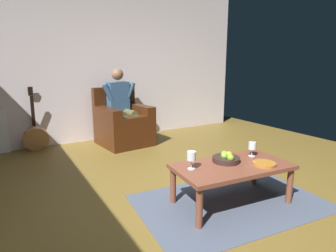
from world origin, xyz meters
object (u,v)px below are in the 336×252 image
(fruit_bowl, at_px, (226,158))
(decorative_dish, at_px, (264,164))
(coffee_table, at_px, (232,170))
(wine_glass_far, at_px, (191,157))
(guitar, at_px, (36,137))
(person_seated, at_px, (121,104))
(wine_glass_near, at_px, (252,147))
(armchair, at_px, (123,124))

(fruit_bowl, distance_m, decorative_dish, 0.37)
(coffee_table, distance_m, wine_glass_far, 0.46)
(guitar, distance_m, fruit_bowl, 3.19)
(person_seated, height_order, wine_glass_far, person_seated)
(guitar, relative_size, fruit_bowl, 3.72)
(person_seated, relative_size, coffee_table, 1.08)
(guitar, relative_size, decorative_dish, 4.57)
(guitar, xyz_separation_m, wine_glass_near, (-1.83, 2.83, 0.28))
(coffee_table, distance_m, guitar, 3.27)
(guitar, relative_size, wine_glass_near, 6.58)
(wine_glass_far, xyz_separation_m, decorative_dish, (-0.68, 0.27, -0.11))
(coffee_table, relative_size, wine_glass_far, 6.93)
(guitar, height_order, wine_glass_far, guitar)
(fruit_bowl, bearing_deg, guitar, -62.46)
(person_seated, relative_size, guitar, 1.26)
(wine_glass_near, relative_size, fruit_bowl, 0.57)
(fruit_bowl, bearing_deg, person_seated, -87.22)
(armchair, relative_size, coffee_table, 0.81)
(person_seated, xyz_separation_m, fruit_bowl, (-0.12, 2.51, -0.25))
(wine_glass_near, bearing_deg, wine_glass_far, -1.20)
(person_seated, relative_size, decorative_dish, 5.77)
(wine_glass_far, relative_size, decorative_dish, 0.77)
(coffee_table, xyz_separation_m, fruit_bowl, (-0.00, -0.09, 0.09))
(armchair, relative_size, wine_glass_far, 5.60)
(person_seated, height_order, coffee_table, person_seated)
(armchair, distance_m, fruit_bowl, 2.49)
(wine_glass_far, bearing_deg, guitar, -69.43)
(armchair, height_order, wine_glass_far, armchair)
(armchair, bearing_deg, fruit_bowl, 86.91)
(person_seated, distance_m, guitar, 1.46)
(fruit_bowl, xyz_separation_m, decorative_dish, (-0.26, 0.25, -0.03))
(fruit_bowl, bearing_deg, coffee_table, 89.45)
(armchair, bearing_deg, wine_glass_far, 77.25)
(wine_glass_far, bearing_deg, coffee_table, 165.81)
(coffee_table, bearing_deg, decorative_dish, 148.32)
(fruit_bowl, relative_size, decorative_dish, 1.23)
(guitar, height_order, decorative_dish, guitar)
(decorative_dish, bearing_deg, armchair, -82.06)
(wine_glass_near, bearing_deg, decorative_dish, 69.12)
(coffee_table, distance_m, fruit_bowl, 0.13)
(person_seated, xyz_separation_m, wine_glass_near, (-0.48, 2.51, -0.18))
(guitar, bearing_deg, wine_glass_far, 110.57)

